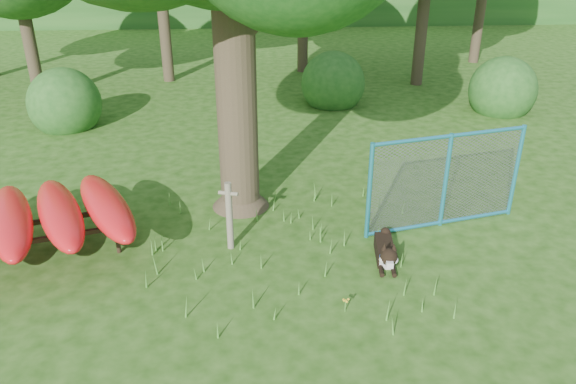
{
  "coord_description": "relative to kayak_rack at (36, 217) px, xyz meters",
  "views": [
    {
      "loc": [
        -0.32,
        -6.49,
        4.71
      ],
      "look_at": [
        0.2,
        1.2,
        1.0
      ],
      "focal_mm": 35.0,
      "sensor_mm": 36.0,
      "label": 1
    }
  ],
  "objects": [
    {
      "name": "kayak_rack",
      "position": [
        0.0,
        0.0,
        0.0
      ],
      "size": [
        3.54,
        3.18,
        0.89
      ],
      "rotation": [
        0.0,
        0.0,
        0.28
      ],
      "color": "black",
      "rests_on": "ground"
    },
    {
      "name": "wildflower_clump",
      "position": [
        4.49,
        -1.71,
        -0.52
      ],
      "size": [
        0.09,
        0.1,
        0.21
      ],
      "rotation": [
        0.0,
        0.0,
        -0.21
      ],
      "color": "#4A8B2D",
      "rests_on": "ground"
    },
    {
      "name": "shrub_mid",
      "position": [
        5.63,
        7.76,
        -0.68
      ],
      "size": [
        1.8,
        1.8,
        1.8
      ],
      "primitive_type": "sphere",
      "color": "#1E501A",
      "rests_on": "ground"
    },
    {
      "name": "fence_section",
      "position": [
        6.5,
        0.56,
        0.15
      ],
      "size": [
        2.79,
        0.74,
        2.77
      ],
      "rotation": [
        0.0,
        0.0,
        0.24
      ],
      "color": "teal",
      "rests_on": "ground"
    },
    {
      "name": "shrub_right",
      "position": [
        10.13,
        6.76,
        -0.68
      ],
      "size": [
        1.8,
        1.8,
        1.8
      ],
      "primitive_type": "sphere",
      "color": "#1E501A",
      "rests_on": "ground"
    },
    {
      "name": "shrub_left",
      "position": [
        -1.37,
        6.26,
        -0.68
      ],
      "size": [
        1.8,
        1.8,
        1.8
      ],
      "primitive_type": "sphere",
      "color": "#1E501A",
      "rests_on": "ground"
    },
    {
      "name": "husky_dog",
      "position": [
        5.29,
        -0.56,
        -0.51
      ],
      "size": [
        0.37,
        1.13,
        0.5
      ],
      "rotation": [
        0.0,
        0.0,
        -0.12
      ],
      "color": "black",
      "rests_on": "ground"
    },
    {
      "name": "wooden_post",
      "position": [
        2.92,
        0.04,
        -0.08
      ],
      "size": [
        0.31,
        0.15,
        1.15
      ],
      "rotation": [
        0.0,
        0.0,
        -0.28
      ],
      "color": "#68614E",
      "rests_on": "ground"
    },
    {
      "name": "ground",
      "position": [
        3.63,
        -1.24,
        -0.68
      ],
      "size": [
        80.0,
        80.0,
        0.0
      ],
      "primitive_type": "plane",
      "color": "#1C440D",
      "rests_on": "ground"
    }
  ]
}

